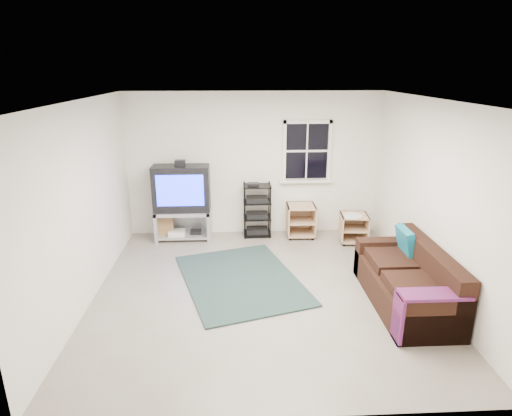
{
  "coord_description": "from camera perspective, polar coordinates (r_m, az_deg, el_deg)",
  "views": [
    {
      "loc": [
        -0.35,
        -5.32,
        2.98
      ],
      "look_at": [
        -0.06,
        0.4,
        1.09
      ],
      "focal_mm": 30.0,
      "sensor_mm": 36.0,
      "label": 1
    }
  ],
  "objects": [
    {
      "name": "room",
      "position": [
        7.84,
        6.77,
        7.03
      ],
      "size": [
        4.6,
        4.62,
        4.6
      ],
      "color": "gray",
      "rests_on": "ground"
    },
    {
      "name": "tv_unit",
      "position": [
        7.73,
        -9.84,
        1.54
      ],
      "size": [
        0.99,
        0.5,
        1.46
      ],
      "color": "#A6A6AE",
      "rests_on": "ground"
    },
    {
      "name": "av_rack",
      "position": [
        7.85,
        0.15,
        -0.7
      ],
      "size": [
        0.5,
        0.36,
        1.0
      ],
      "color": "black",
      "rests_on": "ground"
    },
    {
      "name": "side_table_left",
      "position": [
        7.94,
        5.94,
        -1.47
      ],
      "size": [
        0.52,
        0.52,
        0.6
      ],
      "rotation": [
        0.0,
        0.0,
        -0.02
      ],
      "color": "tan",
      "rests_on": "ground"
    },
    {
      "name": "side_table_right",
      "position": [
        7.81,
        12.84,
        -2.33
      ],
      "size": [
        0.51,
        0.51,
        0.54
      ],
      "rotation": [
        0.0,
        0.0,
        -0.09
      ],
      "color": "tan",
      "rests_on": "ground"
    },
    {
      "name": "sofa",
      "position": [
        6.01,
        19.63,
        -9.34
      ],
      "size": [
        0.84,
        1.89,
        0.86
      ],
      "color": "black",
      "rests_on": "ground"
    },
    {
      "name": "shag_rug",
      "position": [
        6.39,
        -2.05,
        -9.46
      ],
      "size": [
        2.12,
        2.51,
        0.03
      ],
      "primitive_type": "cube",
      "rotation": [
        0.0,
        0.0,
        0.29
      ],
      "color": "#302115",
      "rests_on": "ground"
    },
    {
      "name": "paper_bag",
      "position": [
        7.97,
        -12.05,
        -2.51
      ],
      "size": [
        0.33,
        0.24,
        0.43
      ],
      "primitive_type": "cube",
      "rotation": [
        0.0,
        0.0,
        0.18
      ],
      "color": "olive",
      "rests_on": "ground"
    }
  ]
}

